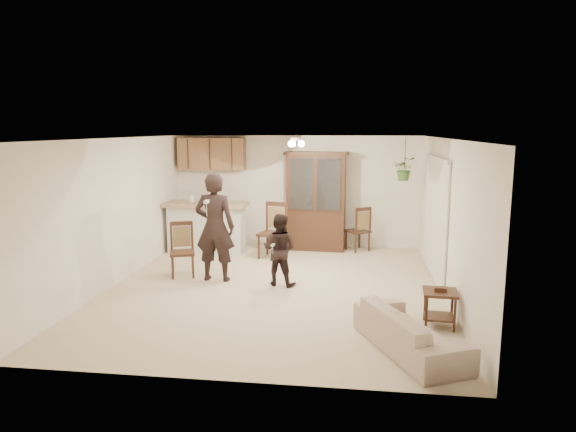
# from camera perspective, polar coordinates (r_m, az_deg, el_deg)

# --- Properties ---
(floor) EXTENTS (6.50, 6.50, 0.00)m
(floor) POSITION_cam_1_polar(r_m,az_deg,el_deg) (8.73, -1.48, -8.01)
(floor) COLOR beige
(floor) RESTS_ON ground
(ceiling) EXTENTS (5.50, 6.50, 0.02)m
(ceiling) POSITION_cam_1_polar(r_m,az_deg,el_deg) (8.32, -1.56, 8.62)
(ceiling) COLOR white
(ceiling) RESTS_ON wall_back
(wall_back) EXTENTS (5.50, 0.02, 2.50)m
(wall_back) POSITION_cam_1_polar(r_m,az_deg,el_deg) (11.62, 0.96, 2.76)
(wall_back) COLOR white
(wall_back) RESTS_ON ground
(wall_front) EXTENTS (5.50, 0.02, 2.50)m
(wall_front) POSITION_cam_1_polar(r_m,az_deg,el_deg) (5.32, -6.96, -5.72)
(wall_front) COLOR white
(wall_front) RESTS_ON ground
(wall_left) EXTENTS (0.02, 6.50, 2.50)m
(wall_left) POSITION_cam_1_polar(r_m,az_deg,el_deg) (9.26, -18.58, 0.46)
(wall_left) COLOR white
(wall_left) RESTS_ON ground
(wall_right) EXTENTS (0.02, 6.50, 2.50)m
(wall_right) POSITION_cam_1_polar(r_m,az_deg,el_deg) (8.46, 17.20, -0.31)
(wall_right) COLOR white
(wall_right) RESTS_ON ground
(breakfast_bar) EXTENTS (1.60, 0.55, 1.00)m
(breakfast_bar) POSITION_cam_1_polar(r_m,az_deg,el_deg) (11.23, -9.00, -1.48)
(breakfast_bar) COLOR silver
(breakfast_bar) RESTS_ON floor
(bar_top) EXTENTS (1.75, 0.70, 0.08)m
(bar_top) POSITION_cam_1_polar(r_m,az_deg,el_deg) (11.14, -9.07, 1.30)
(bar_top) COLOR tan
(bar_top) RESTS_ON breakfast_bar
(upper_cabinets) EXTENTS (1.50, 0.34, 0.70)m
(upper_cabinets) POSITION_cam_1_polar(r_m,az_deg,el_deg) (11.74, -8.45, 6.89)
(upper_cabinets) COLOR brown
(upper_cabinets) RESTS_ON wall_back
(vertical_blinds) EXTENTS (0.06, 2.30, 2.10)m
(vertical_blinds) POSITION_cam_1_polar(r_m,az_deg,el_deg) (9.36, 16.00, -0.25)
(vertical_blinds) COLOR silver
(vertical_blinds) RESTS_ON wall_right
(ceiling_fixture) EXTENTS (0.36, 0.36, 0.20)m
(ceiling_fixture) POSITION_cam_1_polar(r_m,az_deg,el_deg) (9.48, 0.78, 8.15)
(ceiling_fixture) COLOR #FFE6BF
(ceiling_fixture) RESTS_ON ceiling
(hanging_plant) EXTENTS (0.43, 0.37, 0.48)m
(hanging_plant) POSITION_cam_1_polar(r_m,az_deg,el_deg) (10.69, 12.83, 5.14)
(hanging_plant) COLOR #335622
(hanging_plant) RESTS_ON ceiling
(plant_cord) EXTENTS (0.01, 0.01, 0.65)m
(plant_cord) POSITION_cam_1_polar(r_m,az_deg,el_deg) (10.67, 12.90, 6.88)
(plant_cord) COLOR black
(plant_cord) RESTS_ON ceiling
(sofa) EXTENTS (1.45, 2.01, 0.73)m
(sofa) POSITION_cam_1_polar(r_m,az_deg,el_deg) (6.46, 13.40, -11.35)
(sofa) COLOR beige
(sofa) RESTS_ON floor
(adult) EXTENTS (0.66, 0.44, 1.80)m
(adult) POSITION_cam_1_polar(r_m,az_deg,el_deg) (9.05, -8.12, -1.59)
(adult) COLOR black
(adult) RESTS_ON floor
(child) EXTENTS (0.76, 0.65, 1.35)m
(child) POSITION_cam_1_polar(r_m,az_deg,el_deg) (8.75, -0.97, -3.39)
(child) COLOR black
(child) RESTS_ON floor
(china_hutch) EXTENTS (1.39, 0.60, 2.16)m
(china_hutch) POSITION_cam_1_polar(r_m,az_deg,el_deg) (11.28, 3.14, 1.59)
(china_hutch) COLOR #321912
(china_hutch) RESTS_ON floor
(side_table) EXTENTS (0.49, 0.49, 0.55)m
(side_table) POSITION_cam_1_polar(r_m,az_deg,el_deg) (7.35, 16.49, -9.77)
(side_table) COLOR #321912
(side_table) RESTS_ON floor
(chair_bar) EXTENTS (0.55, 0.55, 0.98)m
(chair_bar) POSITION_cam_1_polar(r_m,az_deg,el_deg) (9.53, -11.63, -4.96)
(chair_bar) COLOR #321912
(chair_bar) RESTS_ON floor
(chair_hutch_left) EXTENTS (0.62, 0.62, 1.14)m
(chair_hutch_left) POSITION_cam_1_polar(r_m,az_deg,el_deg) (10.64, -1.77, -2.97)
(chair_hutch_left) COLOR #321912
(chair_hutch_left) RESTS_ON floor
(chair_hutch_right) EXTENTS (0.61, 0.61, 0.98)m
(chair_hutch_right) POSITION_cam_1_polar(r_m,az_deg,el_deg) (11.37, 7.74, -2.45)
(chair_hutch_right) COLOR #321912
(chair_hutch_right) RESTS_ON floor
(controller_adult) EXTENTS (0.05, 0.17, 0.05)m
(controller_adult) POSITION_cam_1_polar(r_m,az_deg,el_deg) (8.53, -9.05, 1.58)
(controller_adult) COLOR silver
(controller_adult) RESTS_ON adult
(controller_child) EXTENTS (0.06, 0.11, 0.03)m
(controller_child) POSITION_cam_1_polar(r_m,az_deg,el_deg) (8.47, -1.70, -3.24)
(controller_child) COLOR silver
(controller_child) RESTS_ON child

